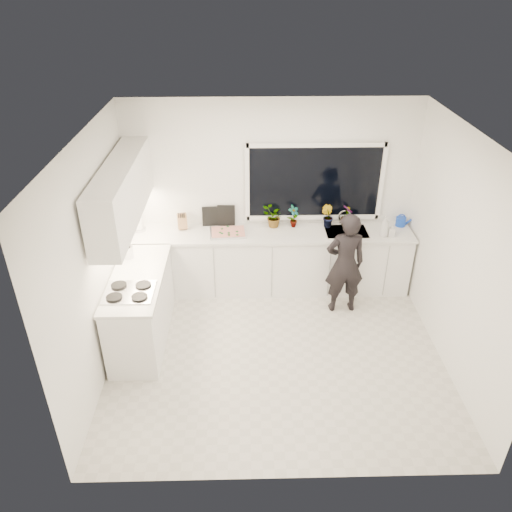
{
  "coord_description": "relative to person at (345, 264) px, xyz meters",
  "views": [
    {
      "loc": [
        -0.36,
        -4.71,
        4.13
      ],
      "look_at": [
        -0.24,
        0.4,
        1.15
      ],
      "focal_mm": 35.0,
      "sensor_mm": 36.0,
      "label": 1
    }
  ],
  "objects": [
    {
      "name": "soap_bottles",
      "position": [
        0.61,
        0.4,
        0.33
      ],
      "size": [
        0.23,
        0.14,
        0.3
      ],
      "color": "#D8BF66",
      "rests_on": "countertop_back"
    },
    {
      "name": "countertop_back",
      "position": [
        -0.95,
        0.54,
        0.17
      ],
      "size": [
        3.94,
        0.62,
        0.04
      ],
      "primitive_type": "cube",
      "color": "silver",
      "rests_on": "base_cabinets_back"
    },
    {
      "name": "picture_frame_small",
      "position": [
        -1.58,
        0.79,
        0.34
      ],
      "size": [
        0.25,
        0.03,
        0.3
      ],
      "primitive_type": "cube",
      "rotation": [
        0.0,
        0.0,
        -0.04
      ],
      "color": "black",
      "rests_on": "countertop_back"
    },
    {
      "name": "faucet",
      "position": [
        0.1,
        0.75,
        0.3
      ],
      "size": [
        0.03,
        0.03,
        0.22
      ],
      "primitive_type": "cylinder",
      "color": "silver",
      "rests_on": "countertop_back"
    },
    {
      "name": "wall_left",
      "position": [
        -2.96,
        -0.9,
        0.62
      ],
      "size": [
        0.02,
        3.5,
        2.7
      ],
      "primitive_type": "cube",
      "color": "white",
      "rests_on": "ground"
    },
    {
      "name": "person",
      "position": [
        0.0,
        0.0,
        0.0
      ],
      "size": [
        0.56,
        0.39,
        1.45
      ],
      "primitive_type": "imported",
      "rotation": [
        0.0,
        0.0,
        3.23
      ],
      "color": "black",
      "rests_on": "floor"
    },
    {
      "name": "countertop_left",
      "position": [
        -2.62,
        -0.55,
        0.17
      ],
      "size": [
        0.62,
        1.6,
        0.04
      ],
      "primitive_type": "cube",
      "color": "silver",
      "rests_on": "base_cabinets_left"
    },
    {
      "name": "pizza",
      "position": [
        -1.55,
        0.52,
        0.23
      ],
      "size": [
        0.47,
        0.35,
        0.01
      ],
      "primitive_type": "cube",
      "rotation": [
        0.0,
        0.0,
        0.07
      ],
      "color": "red",
      "rests_on": "pizza_tray"
    },
    {
      "name": "stovetop",
      "position": [
        -2.64,
        -0.9,
        0.21
      ],
      "size": [
        0.56,
        0.48,
        0.03
      ],
      "primitive_type": "cube",
      "color": "black",
      "rests_on": "countertop_left"
    },
    {
      "name": "pizza_tray",
      "position": [
        -1.55,
        0.52,
        0.21
      ],
      "size": [
        0.52,
        0.4,
        0.03
      ],
      "primitive_type": "cube",
      "rotation": [
        0.0,
        0.0,
        0.07
      ],
      "color": "silver",
      "rests_on": "countertop_back"
    },
    {
      "name": "base_cabinets_back",
      "position": [
        -0.95,
        0.55,
        -0.29
      ],
      "size": [
        3.92,
        0.58,
        0.88
      ],
      "primitive_type": "cube",
      "color": "white",
      "rests_on": "floor"
    },
    {
      "name": "watering_can",
      "position": [
        0.9,
        0.71,
        0.26
      ],
      "size": [
        0.17,
        0.17,
        0.13
      ],
      "primitive_type": "cylinder",
      "rotation": [
        0.0,
        0.0,
        -0.27
      ],
      "color": "blue",
      "rests_on": "countertop_back"
    },
    {
      "name": "sink",
      "position": [
        0.1,
        0.55,
        0.14
      ],
      "size": [
        0.58,
        0.42,
        0.14
      ],
      "primitive_type": "cube",
      "color": "silver",
      "rests_on": "countertop_back"
    },
    {
      "name": "knife_block",
      "position": [
        -2.2,
        0.69,
        0.3
      ],
      "size": [
        0.15,
        0.13,
        0.22
      ],
      "primitive_type": "cube",
      "rotation": [
        0.0,
        0.0,
        0.21
      ],
      "color": "#9C7348",
      "rests_on": "countertop_back"
    },
    {
      "name": "base_cabinets_left",
      "position": [
        -2.62,
        -0.55,
        -0.29
      ],
      "size": [
        0.58,
        1.6,
        0.88
      ],
      "primitive_type": "cube",
      "color": "white",
      "rests_on": "floor"
    },
    {
      "name": "herb_plants",
      "position": [
        -0.51,
        0.71,
        0.35
      ],
      "size": [
        1.32,
        0.33,
        0.32
      ],
      "color": "#26662D",
      "rests_on": "countertop_back"
    },
    {
      "name": "window",
      "position": [
        -0.35,
        0.83,
        0.82
      ],
      "size": [
        1.8,
        0.02,
        1.0
      ],
      "primitive_type": "cube",
      "color": "black",
      "rests_on": "wall_back"
    },
    {
      "name": "paper_towel_roll",
      "position": [
        -2.8,
        0.65,
        0.32
      ],
      "size": [
        0.14,
        0.14,
        0.26
      ],
      "primitive_type": "cylinder",
      "rotation": [
        0.0,
        0.0,
        -0.27
      ],
      "color": "white",
      "rests_on": "countertop_back"
    },
    {
      "name": "utensil_crock",
      "position": [
        -2.8,
        -0.1,
        0.27
      ],
      "size": [
        0.16,
        0.16,
        0.16
      ],
      "primitive_type": "cylinder",
      "rotation": [
        0.0,
        0.0,
        0.28
      ],
      "color": "silver",
      "rests_on": "countertop_left"
    },
    {
      "name": "upper_cabinets",
      "position": [
        -2.74,
        -0.2,
        1.12
      ],
      "size": [
        0.34,
        2.1,
        0.7
      ],
      "primitive_type": "cube",
      "color": "white",
      "rests_on": "wall_left"
    },
    {
      "name": "wall_back",
      "position": [
        -0.95,
        0.86,
        0.62
      ],
      "size": [
        4.0,
        0.02,
        2.7
      ],
      "primitive_type": "cube",
      "color": "white",
      "rests_on": "ground"
    },
    {
      "name": "picture_frame_large",
      "position": [
        -1.81,
        0.79,
        0.33
      ],
      "size": [
        0.22,
        0.03,
        0.28
      ],
      "primitive_type": "cube",
      "rotation": [
        0.0,
        0.0,
        0.07
      ],
      "color": "black",
      "rests_on": "countertop_back"
    },
    {
      "name": "floor",
      "position": [
        -0.95,
        -0.9,
        -0.74
      ],
      "size": [
        4.0,
        3.5,
        0.02
      ],
      "primitive_type": "cube",
      "color": "beige",
      "rests_on": "ground"
    },
    {
      "name": "ceiling",
      "position": [
        -0.95,
        -0.9,
        1.98
      ],
      "size": [
        4.0,
        3.5,
        0.02
      ],
      "primitive_type": "cube",
      "color": "white",
      "rests_on": "wall_back"
    },
    {
      "name": "wall_right",
      "position": [
        1.06,
        -0.9,
        0.62
      ],
      "size": [
        0.02,
        3.5,
        2.7
      ],
      "primitive_type": "cube",
      "color": "white",
      "rests_on": "ground"
    }
  ]
}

